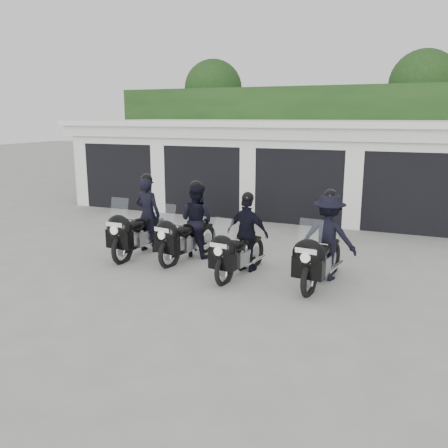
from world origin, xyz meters
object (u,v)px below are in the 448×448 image
at_px(police_bike_a, 141,222).
at_px(police_bike_d, 325,242).
at_px(police_bike_c, 244,239).
at_px(police_bike_b, 192,225).

bearing_deg(police_bike_a, police_bike_d, -1.23).
bearing_deg(police_bike_c, police_bike_d, 12.71).
bearing_deg(police_bike_a, police_bike_b, 10.68).
distance_m(police_bike_c, police_bike_d, 1.61).
xyz_separation_m(police_bike_a, police_bike_b, (1.21, 0.19, 0.00)).
bearing_deg(police_bike_b, police_bike_a, -160.55).
relative_size(police_bike_b, police_bike_d, 0.97).
xyz_separation_m(police_bike_a, police_bike_d, (4.25, -0.22, 0.03)).
bearing_deg(police_bike_b, police_bike_c, -10.30).
distance_m(police_bike_a, police_bike_d, 4.25).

